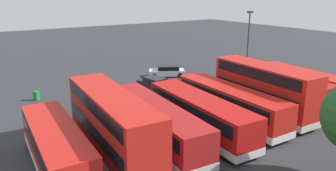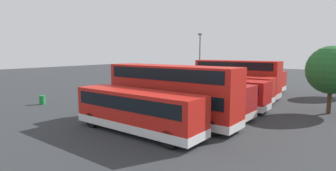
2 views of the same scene
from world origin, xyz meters
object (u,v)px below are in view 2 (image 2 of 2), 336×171
at_px(bus_single_deck_sixth, 188,96).
at_px(car_hatchback_silver, 140,88).
at_px(bus_double_decker_seventh, 171,92).
at_px(bus_single_deck_second, 240,81).
at_px(bus_single_deck_far_end, 137,110).
at_px(bus_double_decker_third, 236,78).
at_px(bus_single_deck_fifth, 211,91).
at_px(waste_bin_yellow, 42,100).
at_px(car_small_green, 138,83).
at_px(bus_single_deck_near_end, 248,79).
at_px(lamp_post_tall, 200,56).
at_px(bus_single_deck_fourth, 220,87).

relative_size(bus_single_deck_sixth, car_hatchback_silver, 2.82).
xyz_separation_m(bus_single_deck_sixth, bus_double_decker_seventh, (3.66, 0.58, 0.83)).
distance_m(bus_single_deck_second, bus_single_deck_far_end, 22.02).
xyz_separation_m(bus_double_decker_third, bus_single_deck_far_end, (18.26, -0.36, -0.83)).
height_order(bus_double_decker_third, bus_single_deck_fifth, bus_double_decker_third).
xyz_separation_m(bus_single_deck_sixth, waste_bin_yellow, (5.22, -15.03, -1.15)).
relative_size(car_small_green, waste_bin_yellow, 5.11).
relative_size(bus_single_deck_second, bus_single_deck_sixth, 0.84).
distance_m(car_hatchback_silver, car_small_green, 6.15).
relative_size(bus_single_deck_near_end, waste_bin_yellow, 10.87).
bearing_deg(bus_double_decker_third, lamp_post_tall, -128.96).
bearing_deg(bus_single_deck_second, lamp_post_tall, -112.75).
relative_size(bus_single_deck_fifth, bus_single_deck_far_end, 1.13).
height_order(bus_single_deck_second, bus_double_decker_third, bus_double_decker_third).
bearing_deg(bus_single_deck_second, waste_bin_yellow, -36.39).
height_order(bus_single_deck_near_end, lamp_post_tall, lamp_post_tall).
height_order(car_small_green, lamp_post_tall, lamp_post_tall).
relative_size(bus_double_decker_third, car_hatchback_silver, 2.42).
height_order(car_hatchback_silver, car_small_green, same).
distance_m(bus_single_deck_second, car_hatchback_silver, 13.84).
relative_size(bus_double_decker_seventh, lamp_post_tall, 1.34).
xyz_separation_m(bus_single_deck_fourth, bus_single_deck_sixth, (7.53, 0.08, 0.00)).
distance_m(bus_single_deck_near_end, bus_single_deck_second, 3.18).
bearing_deg(bus_single_deck_fourth, bus_single_deck_second, -178.57).
xyz_separation_m(bus_single_deck_second, lamp_post_tall, (-3.38, -8.07, 3.35)).
bearing_deg(bus_double_decker_seventh, bus_single_deck_sixth, -170.99).
bearing_deg(waste_bin_yellow, lamp_post_tall, 164.03).
bearing_deg(bus_single_deck_second, bus_single_deck_fifth, 4.09).
xyz_separation_m(bus_single_deck_second, bus_double_decker_seventh, (18.48, 0.84, 0.83)).
bearing_deg(bus_double_decker_third, bus_single_deck_fifth, 0.25).
bearing_deg(car_small_green, bus_single_deck_second, 102.60).
bearing_deg(bus_double_decker_seventh, bus_single_deck_near_end, -177.85).
distance_m(bus_single_deck_second, lamp_post_tall, 9.37).
xyz_separation_m(bus_single_deck_far_end, lamp_post_tall, (-25.40, -8.47, 3.35)).
bearing_deg(bus_double_decker_seventh, waste_bin_yellow, -84.27).
height_order(bus_single_deck_near_end, bus_single_deck_fourth, same).
bearing_deg(bus_single_deck_fourth, car_small_green, -103.77).
height_order(bus_single_deck_near_end, bus_single_deck_second, same).
height_order(bus_single_deck_sixth, bus_single_deck_far_end, same).
distance_m(bus_single_deck_far_end, car_hatchback_silver, 18.30).
relative_size(bus_single_deck_second, bus_double_decker_third, 0.98).
bearing_deg(bus_single_deck_fourth, bus_double_decker_seventh, 3.36).
bearing_deg(bus_single_deck_near_end, car_hatchback_silver, -45.42).
bearing_deg(bus_single_deck_second, car_hatchback_silver, -54.78).
distance_m(car_small_green, lamp_post_tall, 10.94).
bearing_deg(lamp_post_tall, bus_single_deck_far_end, 18.44).
relative_size(bus_double_decker_third, car_small_green, 2.16).
bearing_deg(car_hatchback_silver, waste_bin_yellow, -16.13).
bearing_deg(lamp_post_tall, bus_single_deck_sixth, 24.59).
bearing_deg(bus_double_decker_third, bus_single_deck_near_end, -173.93).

